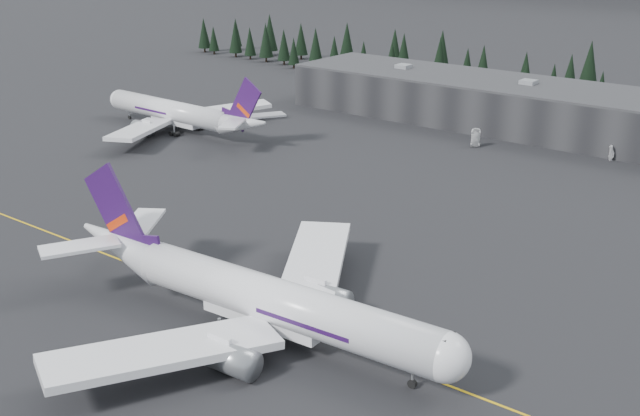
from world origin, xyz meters
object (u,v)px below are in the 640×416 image
Objects in this scene: terminal at (561,112)px; jet_parked at (183,114)px; gse_vehicle_b at (611,158)px; jet_main at (249,294)px; gse_vehicle_a at (475,144)px.

jet_parked reaches higher than terminal.
terminal is at bearing -154.74° from gse_vehicle_b.
jet_main is (8.10, -131.55, -0.64)m from terminal.
terminal is 101.88m from jet_parked.
jet_parked is 78.48m from gse_vehicle_a.
terminal is 31.89× the size of gse_vehicle_a.
gse_vehicle_a is at bearing -151.37° from jet_parked.
gse_vehicle_b is (31.58, 9.29, -0.05)m from gse_vehicle_a.
terminal is 2.34× the size of jet_main.
jet_main is 17.89× the size of gse_vehicle_b.
gse_vehicle_a is at bearing 97.83° from jet_main.
jet_parked reaches higher than gse_vehicle_a.
gse_vehicle_b is (11.34, 115.84, -5.01)m from jet_main.
jet_parked reaches higher than gse_vehicle_b.
gse_vehicle_b is at bearing -154.45° from jet_parked.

